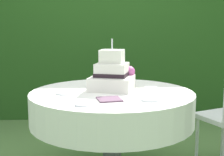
{
  "coord_description": "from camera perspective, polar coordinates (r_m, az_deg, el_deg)",
  "views": [
    {
      "loc": [
        -0.14,
        -2.35,
        1.23
      ],
      "look_at": [
        0.0,
        0.04,
        0.85
      ],
      "focal_mm": 49.73,
      "sensor_mm": 36.0,
      "label": 1
    }
  ],
  "objects": [
    {
      "name": "wedding_cake",
      "position": [
        2.47,
        0.12,
        0.59
      ],
      "size": [
        0.41,
        0.41,
        0.4
      ],
      "color": "white",
      "rests_on": "cake_table"
    },
    {
      "name": "serving_plate_left",
      "position": [
        2.35,
        -8.71,
        -2.75
      ],
      "size": [
        0.13,
        0.13,
        0.01
      ],
      "primitive_type": "cylinder",
      "color": "white",
      "rests_on": "cake_table"
    },
    {
      "name": "serving_plate_far",
      "position": [
        2.55,
        7.18,
        -1.77
      ],
      "size": [
        0.1,
        0.1,
        0.01
      ],
      "primitive_type": "cylinder",
      "color": "white",
      "rests_on": "cake_table"
    },
    {
      "name": "cake_table",
      "position": [
        2.43,
        -0.01,
        -5.38
      ],
      "size": [
        1.27,
        1.27,
        0.75
      ],
      "color": "#4C4C51",
      "rests_on": "ground_plane"
    },
    {
      "name": "serving_plate_right",
      "position": [
        1.98,
        -5.43,
        -4.89
      ],
      "size": [
        0.1,
        0.1,
        0.01
      ],
      "primitive_type": "cylinder",
      "color": "white",
      "rests_on": "cake_table"
    },
    {
      "name": "foliage_hedge",
      "position": [
        4.42,
        -1.6,
        12.27
      ],
      "size": [
        5.6,
        0.45,
        2.98
      ],
      "primitive_type": "cube",
      "color": "#234C19",
      "rests_on": "ground_plane"
    },
    {
      "name": "serving_plate_near",
      "position": [
        2.13,
        7.02,
        -3.89
      ],
      "size": [
        0.14,
        0.14,
        0.01
      ],
      "primitive_type": "cylinder",
      "color": "white",
      "rests_on": "cake_table"
    },
    {
      "name": "napkin_stack",
      "position": [
        2.12,
        -0.48,
        -3.93
      ],
      "size": [
        0.18,
        0.18,
        0.01
      ],
      "primitive_type": "cube",
      "rotation": [
        0.0,
        0.0,
        0.19
      ],
      "color": "#6B4C60",
      "rests_on": "cake_table"
    }
  ]
}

